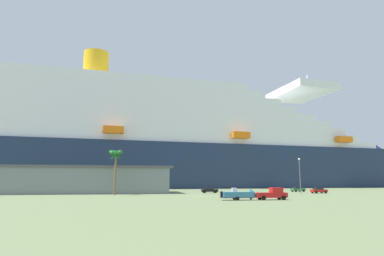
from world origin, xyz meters
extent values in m
plane|color=#66754C|center=(0.00, 30.00, 0.00)|extent=(600.00, 600.00, 0.00)
cube|color=#1E2D4C|center=(8.70, 77.28, 9.85)|extent=(239.51, 39.99, 19.69)
cube|color=white|center=(8.70, 77.28, 21.32)|extent=(210.81, 36.43, 3.25)
cube|color=white|center=(3.93, 77.11, 24.57)|extent=(201.26, 35.81, 3.25)
cube|color=white|center=(-0.84, 76.93, 27.82)|extent=(193.63, 35.04, 3.25)
cube|color=white|center=(-5.60, 76.75, 31.07)|extent=(185.77, 34.51, 3.25)
cube|color=white|center=(-10.37, 76.57, 34.32)|extent=(179.37, 33.56, 3.25)
cube|color=white|center=(-15.14, 76.40, 37.57)|extent=(167.26, 32.50, 3.25)
cube|color=white|center=(-19.90, 76.22, 40.82)|extent=(160.28, 31.93, 3.25)
cube|color=white|center=(-24.67, 76.04, 44.07)|extent=(150.62, 31.04, 3.25)
cube|color=white|center=(-29.44, 75.86, 47.31)|extent=(144.19, 30.60, 3.25)
cube|color=white|center=(80.20, 79.95, 50.94)|extent=(25.11, 35.11, 4.00)
cylinder|color=yellow|center=(-27.05, 75.95, 55.12)|extent=(11.62, 11.62, 12.36)
cylinder|color=silver|center=(84.97, 80.13, 54.94)|extent=(0.80, 0.80, 12.00)
cube|color=orange|center=(-18.51, 60.07, 23.59)|extent=(8.11, 3.50, 2.80)
cube|color=orange|center=(37.11, 62.14, 23.59)|extent=(8.11, 3.50, 2.80)
cube|color=orange|center=(92.72, 64.22, 23.59)|extent=(8.11, 3.50, 2.80)
cube|color=slate|center=(-27.83, 24.80, 3.37)|extent=(50.59, 23.87, 6.74)
cube|color=#4C4C51|center=(-27.83, 24.80, 7.04)|extent=(52.62, 24.83, 0.60)
cube|color=red|center=(8.84, -18.50, 0.85)|extent=(5.78, 2.57, 0.90)
cube|color=red|center=(9.84, -18.60, 1.75)|extent=(2.20, 2.04, 0.90)
cube|color=#26333F|center=(10.51, -18.67, 1.66)|extent=(0.27, 1.68, 0.63)
cylinder|color=black|center=(10.89, -17.71, 0.40)|extent=(0.82, 0.36, 0.80)
cylinder|color=black|center=(10.69, -19.70, 0.40)|extent=(0.82, 0.36, 0.80)
cylinder|color=black|center=(7.16, -17.32, 0.40)|extent=(0.82, 0.36, 0.80)
cylinder|color=black|center=(6.95, -19.31, 0.40)|extent=(0.82, 0.36, 0.80)
cube|color=#595960|center=(2.59, -17.85, 0.47)|extent=(6.06, 2.48, 0.16)
cube|color=#595960|center=(6.05, -18.21, 0.47)|extent=(1.93, 0.32, 0.10)
cylinder|color=black|center=(2.43, -16.78, 0.32)|extent=(0.66, 0.29, 0.64)
cylinder|color=black|center=(2.21, -18.86, 0.32)|extent=(0.66, 0.29, 0.64)
cube|color=teal|center=(2.59, -17.85, 1.00)|extent=(5.54, 2.63, 0.90)
cone|color=teal|center=(5.65, -18.17, 1.00)|extent=(1.39, 1.99, 1.88)
cube|color=silver|center=(2.05, -17.79, 1.80)|extent=(0.90, 1.08, 0.70)
cube|color=black|center=(-0.28, -17.55, 1.00)|extent=(0.41, 0.53, 1.10)
cylinder|color=brown|center=(-18.19, 9.58, 4.75)|extent=(0.51, 0.51, 9.50)
cone|color=#1E6628|center=(-17.80, 9.51, 9.60)|extent=(1.26, 3.60, 2.02)
cone|color=#1E6628|center=(-17.89, 9.84, 9.60)|extent=(2.60, 2.85, 2.81)
cone|color=#1E6628|center=(-18.11, 9.97, 9.60)|extent=(3.58, 1.43, 2.10)
cone|color=#1E6628|center=(-18.35, 9.94, 9.60)|extent=(3.32, 1.92, 2.60)
cone|color=#1E6628|center=(-18.54, 9.78, 9.60)|extent=(2.35, 3.35, 2.24)
cone|color=#1E6628|center=(-18.57, 9.44, 9.60)|extent=(1.84, 3.46, 2.34)
cone|color=#1E6628|center=(-18.39, 9.23, 9.60)|extent=(3.34, 2.34, 2.28)
cone|color=#1E6628|center=(-18.19, 9.18, 9.60)|extent=(3.35, 0.71, 2.52)
cone|color=#1E6628|center=(-17.85, 9.37, 9.60)|extent=(2.18, 3.03, 2.88)
sphere|color=#1E6628|center=(-18.19, 9.58, 9.50)|extent=(1.10, 1.10, 1.10)
cylinder|color=slate|center=(30.04, 5.38, 4.46)|extent=(0.20, 0.20, 8.92)
sphere|color=#F9F2CC|center=(30.04, 5.38, 9.17)|extent=(0.56, 0.56, 0.56)
cube|color=black|center=(8.22, 16.84, 0.68)|extent=(4.84, 2.29, 0.70)
cube|color=#1E232D|center=(7.98, 16.87, 1.31)|extent=(2.77, 1.88, 0.55)
cylinder|color=black|center=(9.84, 17.56, 0.33)|extent=(0.68, 0.29, 0.66)
cylinder|color=black|center=(9.65, 15.79, 0.33)|extent=(0.68, 0.29, 0.66)
cylinder|color=black|center=(6.78, 17.90, 0.33)|extent=(0.68, 0.29, 0.66)
cylinder|color=black|center=(6.59, 16.13, 0.33)|extent=(0.68, 0.29, 0.66)
cube|color=red|center=(36.48, 6.69, 0.68)|extent=(4.37, 2.05, 0.70)
cube|color=#1E232D|center=(36.27, 6.70, 1.31)|extent=(2.47, 1.78, 0.55)
cylinder|color=black|center=(37.94, 7.57, 0.33)|extent=(0.67, 0.25, 0.66)
cylinder|color=black|center=(37.86, 5.69, 0.33)|extent=(0.67, 0.25, 0.66)
cylinder|color=black|center=(35.11, 7.68, 0.33)|extent=(0.67, 0.25, 0.66)
cylinder|color=black|center=(35.03, 5.81, 0.33)|extent=(0.67, 0.25, 0.66)
cube|color=#2D723F|center=(37.77, 19.15, 0.68)|extent=(4.48, 2.16, 0.70)
cube|color=#1E232D|center=(37.55, 19.13, 1.31)|extent=(2.56, 1.82, 0.55)
cylinder|color=black|center=(39.13, 20.17, 0.33)|extent=(0.68, 0.27, 0.66)
cylinder|color=black|center=(39.27, 18.36, 0.33)|extent=(0.68, 0.27, 0.66)
cylinder|color=black|center=(36.26, 19.94, 0.33)|extent=(0.68, 0.27, 0.66)
cylinder|color=black|center=(36.41, 18.13, 0.33)|extent=(0.68, 0.27, 0.66)
camera|label=1|loc=(-19.95, -73.73, 3.41)|focal=30.77mm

